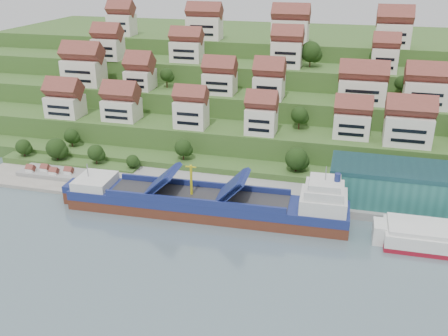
# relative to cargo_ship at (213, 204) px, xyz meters

# --- Properties ---
(ground) EXTENTS (300.00, 300.00, 0.00)m
(ground) POSITION_rel_cargo_ship_xyz_m (6.44, -1.50, -3.09)
(ground) COLOR slate
(ground) RESTS_ON ground
(quay) EXTENTS (180.00, 14.00, 2.20)m
(quay) POSITION_rel_cargo_ship_xyz_m (26.44, 13.50, -1.99)
(quay) COLOR gray
(quay) RESTS_ON ground
(pebble_beach) EXTENTS (45.00, 20.00, 1.00)m
(pebble_beach) POSITION_rel_cargo_ship_xyz_m (-51.56, 10.50, -2.59)
(pebble_beach) COLOR gray
(pebble_beach) RESTS_ON ground
(hillside) EXTENTS (260.00, 128.00, 31.00)m
(hillside) POSITION_rel_cargo_ship_xyz_m (6.44, 102.05, 7.56)
(hillside) COLOR #2D4C1E
(hillside) RESTS_ON ground
(hillside_village) EXTENTS (154.29, 62.17, 28.76)m
(hillside_village) POSITION_rel_cargo_ship_xyz_m (6.69, 58.80, 21.15)
(hillside_village) COLOR silver
(hillside_village) RESTS_ON ground
(hillside_trees) EXTENTS (145.85, 62.89, 31.17)m
(hillside_trees) POSITION_rel_cargo_ship_xyz_m (-0.45, 43.74, 13.76)
(hillside_trees) COLOR #1D3712
(hillside_trees) RESTS_ON ground
(flagpole) EXTENTS (1.28, 0.16, 8.00)m
(flagpole) POSITION_rel_cargo_ship_xyz_m (24.55, 8.50, 3.79)
(flagpole) COLOR gray
(flagpole) RESTS_ON quay
(beach_huts) EXTENTS (14.40, 3.70, 2.20)m
(beach_huts) POSITION_rel_cargo_ship_xyz_m (-53.56, 9.25, -0.99)
(beach_huts) COLOR white
(beach_huts) RESTS_ON pebble_beach
(cargo_ship) EXTENTS (72.67, 13.77, 15.97)m
(cargo_ship) POSITION_rel_cargo_ship_xyz_m (0.00, 0.00, 0.00)
(cargo_ship) COLOR #522719
(cargo_ship) RESTS_ON ground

